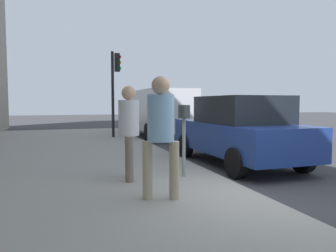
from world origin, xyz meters
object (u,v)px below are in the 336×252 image
object	(u,v)px
pedestrian_at_meter	(129,125)
parking_meter	(184,125)
pedestrian_bystander	(161,126)
parked_sedan_near	(238,130)
parked_van_far	(159,110)
traffic_signal	(115,80)

from	to	relation	value
pedestrian_at_meter	parking_meter	bearing A→B (deg)	5.09
pedestrian_bystander	parked_sedan_near	size ratio (longest dim) A/B	0.42
pedestrian_at_meter	parked_van_far	size ratio (longest dim) A/B	0.34
parked_sedan_near	traffic_signal	size ratio (longest dim) A/B	1.23
parking_meter	parked_van_far	xyz separation A→B (m)	(8.64, -2.08, 0.09)
parking_meter	traffic_signal	bearing A→B (deg)	0.76
parked_sedan_near	traffic_signal	xyz separation A→B (m)	(6.37, 2.19, 1.68)
parking_meter	pedestrian_bystander	xyz separation A→B (m)	(-1.28, 0.86, 0.09)
parked_van_far	traffic_signal	distance (m)	2.67
pedestrian_at_meter	pedestrian_bystander	xyz separation A→B (m)	(-1.37, -0.21, 0.06)
parked_van_far	pedestrian_at_meter	bearing A→B (deg)	159.75
pedestrian_at_meter	traffic_signal	xyz separation A→B (m)	(7.76, -0.97, 1.38)
parking_meter	parked_sedan_near	bearing A→B (deg)	-54.57
parking_meter	pedestrian_bystander	size ratio (longest dim) A/B	0.76
traffic_signal	parked_van_far	bearing A→B (deg)	-70.24
pedestrian_at_meter	parked_sedan_near	xyz separation A→B (m)	(1.39, -3.15, -0.30)
parking_meter	parked_van_far	world-z (taller)	parked_van_far
parking_meter	traffic_signal	distance (m)	7.98
parked_van_far	parked_sedan_near	bearing A→B (deg)	-179.99
parking_meter	parked_sedan_near	world-z (taller)	parked_sedan_near
parking_meter	parked_van_far	bearing A→B (deg)	-13.55
parking_meter	pedestrian_bystander	bearing A→B (deg)	146.02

